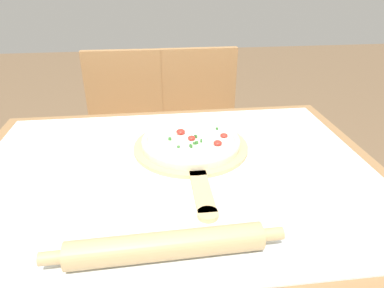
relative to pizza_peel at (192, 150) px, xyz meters
The scene contains 7 objects.
dining_table 0.17m from the pizza_peel, 118.60° to the right, with size 1.18×0.89×0.74m.
towel_cloth 0.12m from the pizza_peel, 118.60° to the right, with size 1.10×0.81×0.00m.
pizza_peel is the anchor object (origin of this frame).
pizza 0.03m from the pizza_peel, 89.19° to the left, with size 0.30×0.30×0.03m.
rolling_pin 0.43m from the pizza_peel, 103.37° to the right, with size 0.47×0.07×0.06m.
chair_left 0.76m from the pizza_peel, 110.31° to the left, with size 0.41×0.41×0.89m.
chair_right 0.73m from the pizza_peel, 79.22° to the left, with size 0.40×0.40×0.89m.
Camera 1 is at (-0.05, -0.80, 1.25)m, focal length 32.00 mm.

